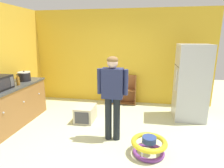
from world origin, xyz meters
The scene contains 13 objects.
ground_plane centered at (0.00, 0.00, 0.00)m, with size 12.00×12.00×0.00m, color beige.
back_wall centered at (0.00, 2.33, 1.35)m, with size 5.20×0.06×2.70m, color gold.
left_side_wall centered at (-2.63, 0.80, 1.35)m, with size 0.06×2.99×2.70m, color gold.
kitchen_counter centered at (-2.20, 0.33, 0.45)m, with size 0.65×1.88×0.90m.
refrigerator centered at (1.78, 1.39, 0.89)m, with size 0.73×0.68×1.78m.
bookshelf centered at (0.01, 2.15, 0.38)m, with size 0.80×0.28×0.85m.
standing_person centered at (0.12, 0.10, 0.96)m, with size 0.57×0.22×1.61m.
baby_walker centered at (0.81, -0.28, 0.16)m, with size 0.60×0.60×0.32m.
pet_carrier centered at (-0.65, 0.80, 0.18)m, with size 0.42×0.55×0.36m.
crock_pot centered at (-2.16, 0.84, 1.01)m, with size 0.29×0.29×0.25m.
banana_bunch centered at (-2.23, 0.42, 0.93)m, with size 0.15×0.16×0.04m.
amber_bottle centered at (-2.04, 0.44, 1.00)m, with size 0.07×0.07×0.25m.
red_cup centered at (-2.39, 0.31, 0.95)m, with size 0.08×0.08×0.10m, color red.
Camera 1 is at (0.68, -3.14, 1.94)m, focal length 30.03 mm.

